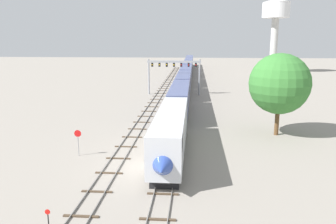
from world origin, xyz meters
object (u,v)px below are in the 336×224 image
(signal_gantry, at_px, (174,68))
(trackside_tree_left, at_px, (280,84))
(stop_sign, at_px, (78,139))
(passenger_train, at_px, (186,74))
(switch_stand, at_px, (48,222))
(water_tower, at_px, (276,15))

(signal_gantry, height_order, trackside_tree_left, trackside_tree_left)
(stop_sign, bearing_deg, signal_gantry, 79.62)
(passenger_train, distance_m, switch_stand, 76.64)
(signal_gantry, xyz_separation_m, trackside_tree_left, (15.56, -32.24, 0.84))
(signal_gantry, bearing_deg, water_tower, 58.09)
(signal_gantry, xyz_separation_m, stop_sign, (-7.75, -42.29, -4.08))
(trackside_tree_left, bearing_deg, switch_stand, -129.84)
(switch_stand, bearing_deg, trackside_tree_left, 50.16)
(stop_sign, bearing_deg, trackside_tree_left, 23.31)
(trackside_tree_left, bearing_deg, signal_gantry, 115.77)
(signal_gantry, height_order, stop_sign, signal_gantry)
(switch_stand, height_order, trackside_tree_left, trackside_tree_left)
(water_tower, distance_m, trackside_tree_left, 89.62)
(passenger_train, height_order, water_tower, water_tower)
(passenger_train, xyz_separation_m, trackside_tree_left, (13.31, -51.82, 4.18))
(signal_gantry, relative_size, water_tower, 0.45)
(passenger_train, xyz_separation_m, switch_stand, (-7.10, -76.28, -2.09))
(passenger_train, distance_m, signal_gantry, 19.98)
(signal_gantry, distance_m, switch_stand, 57.17)
(passenger_train, xyz_separation_m, signal_gantry, (-2.25, -19.57, 3.34))
(switch_stand, bearing_deg, signal_gantry, 85.11)
(signal_gantry, xyz_separation_m, water_tower, (33.83, 54.33, 15.05))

